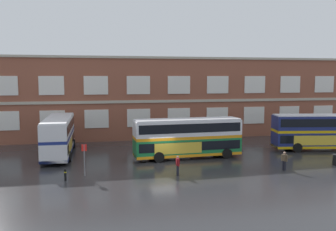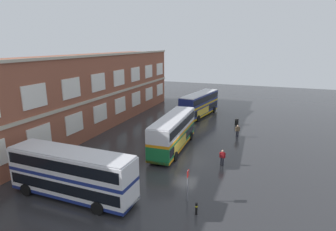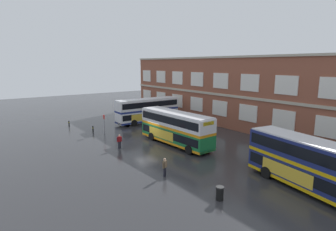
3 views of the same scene
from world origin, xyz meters
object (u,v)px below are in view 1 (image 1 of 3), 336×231
(double_decker_near, at_px, (59,135))
(waiting_passenger, at_px, (178,164))
(second_passenger, at_px, (284,160))
(double_decker_middle, at_px, (187,137))
(safety_bollard_west, at_px, (65,175))
(double_decker_far, at_px, (322,131))
(bus_stand_flag, at_px, (84,157))
(station_litter_bin, at_px, (336,160))

(double_decker_near, xyz_separation_m, waiting_passenger, (10.52, -10.43, -1.22))
(second_passenger, bearing_deg, double_decker_middle, 136.93)
(double_decker_near, bearing_deg, waiting_passenger, -44.73)
(safety_bollard_west, bearing_deg, double_decker_far, 14.10)
(waiting_passenger, bearing_deg, bus_stand_flag, 169.57)
(double_decker_middle, height_order, safety_bollard_west, double_decker_middle)
(double_decker_far, relative_size, station_litter_bin, 10.94)
(station_litter_bin, bearing_deg, double_decker_middle, 155.63)
(station_litter_bin, relative_size, safety_bollard_west, 1.08)
(double_decker_far, xyz_separation_m, second_passenger, (-8.99, -7.66, -1.22))
(double_decker_far, xyz_separation_m, safety_bollard_west, (-27.97, -7.03, -1.66))
(second_passenger, distance_m, station_litter_bin, 5.90)
(double_decker_middle, bearing_deg, waiting_passenger, -111.80)
(double_decker_far, bearing_deg, second_passenger, -139.55)
(double_decker_middle, distance_m, bus_stand_flag, 11.43)
(double_decker_middle, xyz_separation_m, double_decker_far, (16.17, 0.95, 0.00))
(second_passenger, bearing_deg, bus_stand_flag, 174.18)
(double_decker_middle, height_order, waiting_passenger, double_decker_middle)
(double_decker_near, distance_m, second_passenger, 22.97)
(double_decker_near, relative_size, double_decker_middle, 1.00)
(second_passenger, bearing_deg, safety_bollard_west, 178.09)
(double_decker_middle, relative_size, bus_stand_flag, 4.11)
(double_decker_near, relative_size, waiting_passenger, 6.50)
(station_litter_bin, bearing_deg, double_decker_near, 159.09)
(waiting_passenger, bearing_deg, second_passenger, -2.08)
(double_decker_far, xyz_separation_m, waiting_passenger, (-18.71, -7.31, -1.22))
(waiting_passenger, bearing_deg, station_litter_bin, 1.72)
(bus_stand_flag, height_order, safety_bollard_west, bus_stand_flag)
(double_decker_middle, distance_m, safety_bollard_west, 13.38)
(double_decker_middle, height_order, second_passenger, double_decker_middle)
(waiting_passenger, relative_size, second_passenger, 1.00)
(double_decker_near, xyz_separation_m, bus_stand_flag, (2.77, -9.00, -0.51))
(bus_stand_flag, xyz_separation_m, safety_bollard_west, (-1.51, -1.15, -1.14))
(double_decker_far, height_order, safety_bollard_west, double_decker_far)
(safety_bollard_west, bearing_deg, double_decker_near, 97.12)
(double_decker_near, relative_size, safety_bollard_west, 11.62)
(double_decker_far, xyz_separation_m, station_litter_bin, (-3.16, -6.84, -1.63))
(double_decker_middle, distance_m, double_decker_far, 16.19)
(double_decker_near, relative_size, station_litter_bin, 10.72)
(station_litter_bin, bearing_deg, waiting_passenger, -178.28)
(double_decker_near, distance_m, safety_bollard_west, 10.36)
(double_decker_near, relative_size, second_passenger, 6.50)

